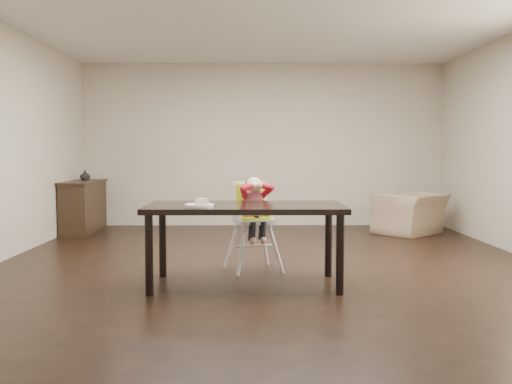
# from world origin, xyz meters

# --- Properties ---
(ground) EXTENTS (7.00, 7.00, 0.00)m
(ground) POSITION_xyz_m (0.00, 0.00, 0.00)
(ground) COLOR black
(ground) RESTS_ON ground
(room_walls) EXTENTS (6.02, 7.02, 2.71)m
(room_walls) POSITION_xyz_m (0.00, 0.00, 1.86)
(room_walls) COLOR #BCB39C
(room_walls) RESTS_ON ground
(dining_table) EXTENTS (1.80, 0.90, 0.75)m
(dining_table) POSITION_xyz_m (-0.24, -0.85, 0.67)
(dining_table) COLOR black
(dining_table) RESTS_ON ground
(high_chair) EXTENTS (0.51, 0.51, 0.97)m
(high_chair) POSITION_xyz_m (-0.17, -0.15, 0.69)
(high_chair) COLOR white
(high_chair) RESTS_ON ground
(plate) EXTENTS (0.31, 0.31, 0.07)m
(plate) POSITION_xyz_m (-0.64, -1.07, 0.78)
(plate) COLOR white
(plate) RESTS_ON dining_table
(armchair) EXTENTS (1.12, 1.09, 0.83)m
(armchair) POSITION_xyz_m (2.20, 2.45, 0.41)
(armchair) COLOR #9D8464
(armchair) RESTS_ON ground
(sideboard) EXTENTS (0.44, 1.26, 0.79)m
(sideboard) POSITION_xyz_m (-2.78, 2.70, 0.40)
(sideboard) COLOR black
(sideboard) RESTS_ON ground
(vase) EXTENTS (0.16, 0.17, 0.16)m
(vase) POSITION_xyz_m (-2.78, 2.82, 0.87)
(vase) COLOR #99999E
(vase) RESTS_ON sideboard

